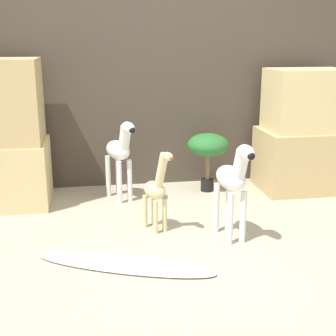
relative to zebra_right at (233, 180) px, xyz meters
name	(u,v)px	position (x,y,z in m)	size (l,w,h in m)	color
ground_plane	(186,254)	(-0.38, -0.20, -0.45)	(14.00, 14.00, 0.00)	#B2A88E
wall_back	(152,73)	(-0.38, 1.50, 0.65)	(6.40, 0.08, 2.20)	#473D33
rock_pillar_right	(304,135)	(1.02, 1.05, 0.09)	(0.82, 0.60, 1.16)	tan
zebra_right	(233,180)	(0.00, 0.00, 0.00)	(0.22, 0.49, 0.75)	white
zebra_left	(120,152)	(-0.74, 1.00, 0.00)	(0.30, 0.48, 0.75)	white
giraffe_figurine	(156,190)	(-0.52, 0.25, -0.13)	(0.23, 0.35, 0.65)	beige
potted_palm_front	(208,147)	(0.10, 1.13, -0.02)	(0.39, 0.39, 0.56)	black
surfboard	(122,264)	(-0.82, -0.29, -0.44)	(1.21, 0.70, 0.07)	silver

